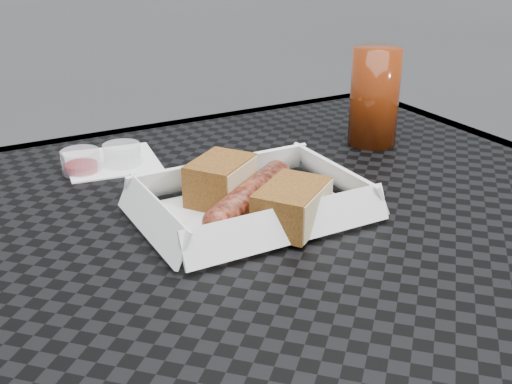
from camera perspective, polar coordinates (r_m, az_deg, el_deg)
patio_table at (r=0.77m, az=4.42°, el=-6.74°), size 0.80×0.80×0.74m
food_tray at (r=0.73m, az=-0.38°, el=-1.75°), size 0.22×0.15×0.00m
bratwurst at (r=0.72m, az=-0.53°, el=-0.38°), size 0.16×0.12×0.03m
bread_near at (r=0.74m, az=-3.16°, el=1.05°), size 0.10×0.09×0.05m
bread_far at (r=0.68m, az=3.22°, el=-1.24°), size 0.11×0.10×0.04m
veg_garnish at (r=0.72m, az=5.70°, el=-1.75°), size 0.03×0.03×0.00m
napkin at (r=0.90m, az=-12.68°, el=2.66°), size 0.14×0.14×0.00m
condiment_cup_sauce at (r=0.87m, az=-15.31°, el=2.64°), size 0.05×0.05×0.03m
condiment_cup_empty at (r=0.88m, az=-11.82°, el=3.24°), size 0.05×0.05×0.03m
drink_glass at (r=0.95m, az=10.49°, el=8.33°), size 0.07×0.07×0.14m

